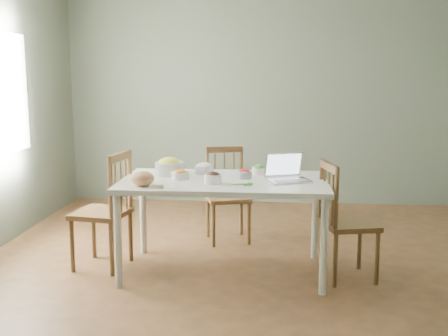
# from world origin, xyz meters

# --- Properties ---
(floor) EXTENTS (5.00, 5.00, 0.00)m
(floor) POSITION_xyz_m (0.00, 0.00, 0.00)
(floor) COLOR #46301E
(floor) RESTS_ON ground
(wall_back) EXTENTS (5.00, 0.00, 2.70)m
(wall_back) POSITION_xyz_m (0.00, 2.50, 1.35)
(wall_back) COLOR #54664E
(wall_back) RESTS_ON ground
(wall_front) EXTENTS (5.00, 0.00, 2.70)m
(wall_front) POSITION_xyz_m (0.00, -2.50, 1.35)
(wall_front) COLOR #54664E
(wall_front) RESTS_ON ground
(dining_table) EXTENTS (1.74, 0.98, 0.81)m
(dining_table) POSITION_xyz_m (-0.24, -0.12, 0.41)
(dining_table) COLOR silver
(dining_table) RESTS_ON floor
(chair_far) EXTENTS (0.52, 0.50, 0.95)m
(chair_far) POSITION_xyz_m (-0.28, 0.76, 0.48)
(chair_far) COLOR #543721
(chair_far) RESTS_ON floor
(chair_left) EXTENTS (0.50, 0.52, 1.03)m
(chair_left) POSITION_xyz_m (-1.33, -0.09, 0.52)
(chair_left) COLOR #543721
(chair_left) RESTS_ON floor
(chair_right) EXTENTS (0.50, 0.52, 0.99)m
(chair_right) POSITION_xyz_m (0.81, -0.18, 0.49)
(chair_right) COLOR #543721
(chair_right) RESTS_ON floor
(bread_boule) EXTENTS (0.21, 0.21, 0.12)m
(bread_boule) POSITION_xyz_m (-0.86, -0.44, 0.88)
(bread_boule) COLOR tan
(bread_boule) RESTS_ON dining_table
(butter_stick) EXTENTS (0.11, 0.04, 0.03)m
(butter_stick) POSITION_xyz_m (-0.73, -0.52, 0.83)
(butter_stick) COLOR #FFF1C6
(butter_stick) RESTS_ON dining_table
(bowl_squash) EXTENTS (0.32, 0.32, 0.15)m
(bowl_squash) POSITION_xyz_m (-0.74, 0.07, 0.89)
(bowl_squash) COLOR #F7D955
(bowl_squash) RESTS_ON dining_table
(bowl_carrot) EXTENTS (0.17, 0.17, 0.08)m
(bowl_carrot) POSITION_xyz_m (-0.61, -0.14, 0.86)
(bowl_carrot) COLOR orange
(bowl_carrot) RESTS_ON dining_table
(bowl_onion) EXTENTS (0.20, 0.20, 0.09)m
(bowl_onion) POSITION_xyz_m (-0.44, 0.16, 0.86)
(bowl_onion) COLOR #FDF5BB
(bowl_onion) RESTS_ON dining_table
(bowl_mushroom) EXTENTS (0.18, 0.18, 0.09)m
(bowl_mushroom) POSITION_xyz_m (-0.32, -0.28, 0.86)
(bowl_mushroom) COLOR #381F19
(bowl_mushroom) RESTS_ON dining_table
(bowl_redpep) EXTENTS (0.14, 0.14, 0.08)m
(bowl_redpep) POSITION_xyz_m (-0.07, -0.05, 0.85)
(bowl_redpep) COLOR red
(bowl_redpep) RESTS_ON dining_table
(bowl_broccoli) EXTENTS (0.17, 0.17, 0.09)m
(bowl_broccoli) POSITION_xyz_m (0.05, 0.15, 0.86)
(bowl_broccoli) COLOR #205120
(bowl_broccoli) RESTS_ON dining_table
(flatbread) EXTENTS (0.23, 0.23, 0.02)m
(flatbread) POSITION_xyz_m (0.09, 0.26, 0.82)
(flatbread) COLOR beige
(flatbread) RESTS_ON dining_table
(basil_bunch) EXTENTS (0.19, 0.19, 0.02)m
(basil_bunch) POSITION_xyz_m (-0.07, -0.31, 0.83)
(basil_bunch) COLOR #247B0E
(basil_bunch) RESTS_ON dining_table
(laptop) EXTENTS (0.41, 0.38, 0.23)m
(laptop) POSITION_xyz_m (0.31, -0.16, 0.93)
(laptop) COLOR silver
(laptop) RESTS_ON dining_table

